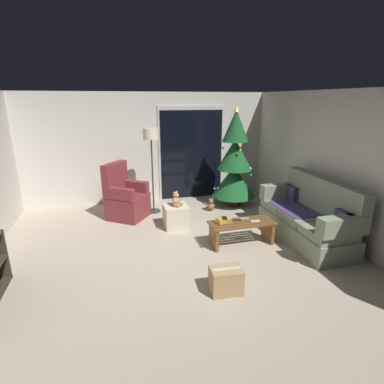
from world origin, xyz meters
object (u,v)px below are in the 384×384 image
(floor_lamp, at_px, (151,142))
(cardboard_box_taped_mid_floor, at_px, (226,280))
(ottoman, at_px, (176,216))
(coffee_table, at_px, (242,229))
(christmas_tree, at_px, (234,164))
(teddy_bear_honey, at_px, (176,200))
(couch, at_px, (308,218))
(armchair, at_px, (125,199))
(teddy_bear_chestnut_by_tree, at_px, (211,205))
(cell_phone, at_px, (225,218))
(book_stack, at_px, (223,220))
(remote_white, at_px, (255,221))
(remote_silver, at_px, (244,219))
(remote_graphite, at_px, (237,220))

(floor_lamp, relative_size, cardboard_box_taped_mid_floor, 4.28)
(ottoman, bearing_deg, coffee_table, -47.76)
(christmas_tree, relative_size, teddy_bear_honey, 7.71)
(teddy_bear_honey, bearing_deg, couch, -28.02)
(armchair, height_order, teddy_bear_chestnut_by_tree, armchair)
(couch, distance_m, cardboard_box_taped_mid_floor, 2.19)
(christmas_tree, xyz_separation_m, floor_lamp, (-1.82, 0.04, 0.54))
(couch, height_order, cell_phone, couch)
(ottoman, bearing_deg, christmas_tree, 30.02)
(book_stack, bearing_deg, couch, -7.01)
(remote_white, bearing_deg, teddy_bear_chestnut_by_tree, 9.80)
(armchair, xyz_separation_m, teddy_bear_honey, (0.89, -0.76, 0.14))
(teddy_bear_chestnut_by_tree, bearing_deg, book_stack, -101.51)
(armchair, distance_m, teddy_bear_honey, 1.18)
(couch, xyz_separation_m, armchair, (-2.96, 1.86, 0.00))
(couch, distance_m, teddy_bear_honey, 2.35)
(remote_silver, xyz_separation_m, cell_phone, (-0.37, -0.03, 0.06))
(couch, distance_m, remote_graphite, 1.26)
(ottoman, xyz_separation_m, teddy_bear_chestnut_by_tree, (0.92, 0.66, -0.09))
(couch, xyz_separation_m, remote_white, (-0.97, 0.07, 0.01))
(book_stack, relative_size, floor_lamp, 0.15)
(cardboard_box_taped_mid_floor, bearing_deg, christmas_tree, 65.81)
(coffee_table, xyz_separation_m, armchair, (-1.79, 1.74, 0.13))
(remote_graphite, bearing_deg, cell_phone, 97.97)
(couch, height_order, christmas_tree, christmas_tree)
(remote_graphite, bearing_deg, ottoman, 45.29)
(cell_phone, distance_m, cardboard_box_taped_mid_floor, 1.34)
(floor_lamp, distance_m, teddy_bear_honey, 1.37)
(remote_graphite, distance_m, armchair, 2.39)
(book_stack, relative_size, cardboard_box_taped_mid_floor, 0.66)
(remote_silver, height_order, cardboard_box_taped_mid_floor, remote_silver)
(cell_phone, xyz_separation_m, christmas_tree, (0.92, 1.82, 0.49))
(book_stack, relative_size, teddy_bear_chestnut_by_tree, 0.96)
(couch, distance_m, ottoman, 2.37)
(remote_white, bearing_deg, couch, -90.64)
(remote_white, relative_size, floor_lamp, 0.09)
(floor_lamp, distance_m, cardboard_box_taped_mid_floor, 3.39)
(christmas_tree, relative_size, teddy_bear_chestnut_by_tree, 7.71)
(book_stack, relative_size, armchair, 0.24)
(book_stack, bearing_deg, teddy_bear_honey, 122.60)
(book_stack, height_order, armchair, armchair)
(cardboard_box_taped_mid_floor, bearing_deg, cell_phone, 70.01)
(teddy_bear_chestnut_by_tree, bearing_deg, teddy_bear_honey, -143.94)
(cell_phone, bearing_deg, teddy_bear_honey, 137.79)
(remote_white, relative_size, ottoman, 0.35)
(coffee_table, xyz_separation_m, teddy_bear_honey, (-0.90, 0.99, 0.28))
(teddy_bear_honey, bearing_deg, cell_phone, -56.72)
(couch, height_order, coffee_table, couch)
(christmas_tree, height_order, teddy_bear_chestnut_by_tree, christmas_tree)
(book_stack, distance_m, floor_lamp, 2.32)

